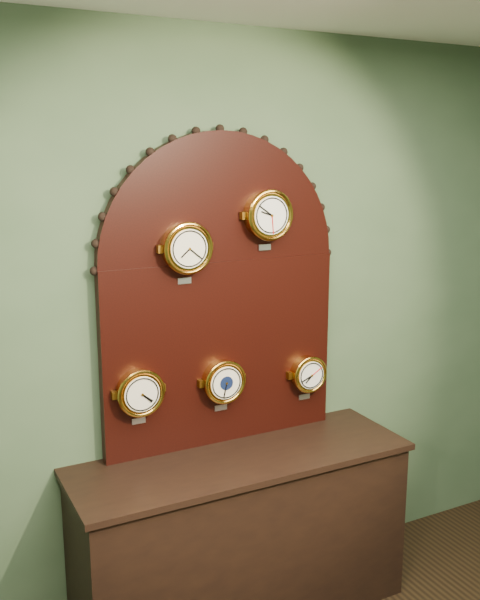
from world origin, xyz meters
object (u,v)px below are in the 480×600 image
hygrometer (140,392)px  barometer (223,381)px  roman_clock (187,248)px  display_board (221,283)px  tide_clock (308,374)px  shop_counter (242,538)px  arabic_clock (268,215)px

hygrometer → barometer: hygrometer is taller
roman_clock → display_board: bearing=18.5°
barometer → tide_clock: barometer is taller
hygrometer → tide_clock: hygrometer is taller
barometer → shop_counter: bearing=-82.3°
arabic_clock → display_board: bearing=163.0°
arabic_clock → shop_counter: bearing=-145.0°
roman_clock → barometer: (0.18, 0.00, -0.66)m
shop_counter → display_board: 1.25m
shop_counter → arabic_clock: (0.22, 0.15, 1.54)m
shop_counter → display_board: bearing=90.0°
hygrometer → display_board: bearing=8.6°
shop_counter → tide_clock: size_ratio=6.50×
roman_clock → arabic_clock: arabic_clock is taller
hygrometer → tide_clock: 0.90m
display_board → roman_clock: 0.28m
display_board → barometer: size_ratio=5.71×
shop_counter → hygrometer: 0.90m
shop_counter → tide_clock: tide_clock is taller
display_board → roman_clock: (-0.20, -0.07, 0.19)m
hygrometer → tide_clock: bearing=0.0°
arabic_clock → tide_clock: size_ratio=1.19×
barometer → arabic_clock: bearing=-0.1°
shop_counter → hygrometer: (-0.44, 0.15, 0.77)m
display_board → hygrometer: display_board is taller
shop_counter → roman_clock: size_ratio=5.55×
shop_counter → barometer: size_ratio=5.97×
shop_counter → hygrometer: bearing=160.8°
shop_counter → display_board: display_board is taller
display_board → tide_clock: bearing=-8.1°
roman_clock → barometer: roman_clock is taller
display_board → hygrometer: bearing=-171.4°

